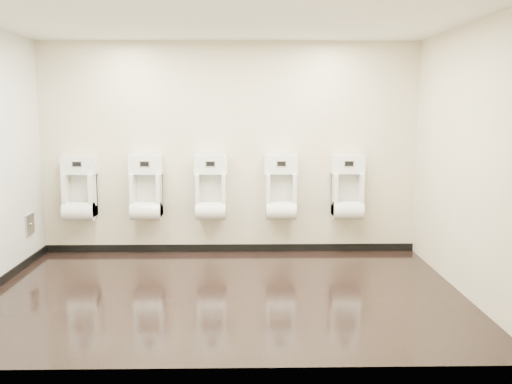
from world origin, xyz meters
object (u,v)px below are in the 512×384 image
at_px(urinal_0, 79,192).
at_px(urinal_3, 281,192).
at_px(access_panel, 30,224).
at_px(urinal_2, 211,192).
at_px(urinal_1, 146,192).
at_px(urinal_4, 348,192).

xyz_separation_m(urinal_0, urinal_3, (2.64, 0.00, 0.00)).
distance_m(access_panel, urinal_2, 2.30).
bearing_deg(urinal_1, urinal_3, 0.00).
bearing_deg(urinal_4, urinal_3, 180.00).
xyz_separation_m(urinal_1, urinal_2, (0.85, 0.00, 0.00)).
relative_size(urinal_0, urinal_3, 1.00).
relative_size(urinal_1, urinal_3, 1.00).
height_order(urinal_2, urinal_4, same).
distance_m(urinal_2, urinal_3, 0.92).
relative_size(urinal_1, urinal_4, 1.00).
height_order(urinal_0, urinal_4, same).
xyz_separation_m(access_panel, urinal_2, (2.24, 0.40, 0.34)).
distance_m(access_panel, urinal_3, 3.21).
distance_m(urinal_0, urinal_4, 3.53).
height_order(access_panel, urinal_0, urinal_0).
height_order(urinal_1, urinal_2, same).
height_order(urinal_1, urinal_3, same).
bearing_deg(urinal_0, access_panel, -142.28).
relative_size(access_panel, urinal_1, 0.30).
xyz_separation_m(urinal_0, urinal_4, (3.53, 0.00, 0.00)).
height_order(urinal_3, urinal_4, same).
relative_size(urinal_2, urinal_3, 1.00).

